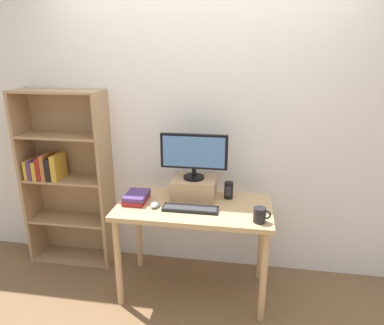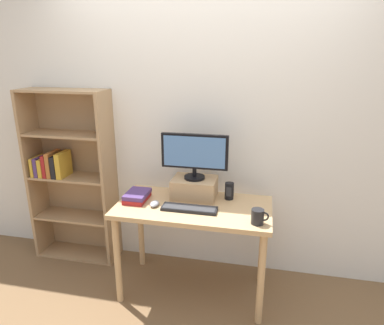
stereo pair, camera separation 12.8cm
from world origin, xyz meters
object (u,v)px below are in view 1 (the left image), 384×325
object	(u,v)px
coffee_mug	(260,215)
computer_monitor	(194,154)
bookshelf_unit	(66,177)
riser_box	(194,188)
desk_speaker	(229,190)
book_stack	(137,197)
desk	(194,217)
keyboard	(190,209)
computer_mouse	(155,205)

from	to	relation	value
coffee_mug	computer_monitor	bearing A→B (deg)	145.77
bookshelf_unit	riser_box	bearing A→B (deg)	-7.41
desk_speaker	book_stack	bearing A→B (deg)	-165.87
coffee_mug	riser_box	bearing A→B (deg)	145.66
bookshelf_unit	computer_monitor	distance (m)	1.24
desk	keyboard	xyz separation A→B (m)	(-0.01, -0.09, 0.11)
book_stack	desk_speaker	bearing A→B (deg)	14.13
book_stack	keyboard	bearing A→B (deg)	-11.23
computer_monitor	book_stack	world-z (taller)	computer_monitor
bookshelf_unit	desk_speaker	world-z (taller)	bookshelf_unit
desk	desk_speaker	world-z (taller)	desk_speaker
desk	keyboard	world-z (taller)	keyboard
bookshelf_unit	book_stack	bearing A→B (deg)	-22.13
desk	riser_box	bearing A→B (deg)	99.10
book_stack	computer_mouse	bearing A→B (deg)	-24.35
desk	computer_monitor	bearing A→B (deg)	99.19
bookshelf_unit	keyboard	size ratio (longest dim) A/B	3.83
bookshelf_unit	computer_mouse	bearing A→B (deg)	-22.54
desk_speaker	bookshelf_unit	bearing A→B (deg)	174.82
computer_monitor	computer_mouse	distance (m)	0.49
desk_speaker	coffee_mug	bearing A→B (deg)	-57.62
keyboard	coffee_mug	world-z (taller)	coffee_mug
computer_mouse	book_stack	distance (m)	0.18
coffee_mug	desk_speaker	world-z (taller)	desk_speaker
riser_box	computer_mouse	bearing A→B (deg)	-138.40
desk	computer_mouse	distance (m)	0.32
riser_box	computer_mouse	world-z (taller)	riser_box
coffee_mug	desk	bearing A→B (deg)	158.15
computer_mouse	coffee_mug	distance (m)	0.78
keyboard	desk_speaker	distance (m)	0.38
riser_box	desk	bearing A→B (deg)	-80.90
computer_monitor	coffee_mug	world-z (taller)	computer_monitor
desk	desk_speaker	size ratio (longest dim) A/B	8.74
bookshelf_unit	computer_monitor	size ratio (longest dim) A/B	3.02
bookshelf_unit	riser_box	size ratio (longest dim) A/B	4.58
keyboard	computer_mouse	world-z (taller)	computer_mouse
keyboard	computer_mouse	distance (m)	0.27
keyboard	riser_box	bearing A→B (deg)	92.97
desk	book_stack	distance (m)	0.47
bookshelf_unit	riser_box	distance (m)	1.20
keyboard	book_stack	xyz separation A→B (m)	(-0.44, 0.09, 0.02)
coffee_mug	desk_speaker	xyz separation A→B (m)	(-0.23, 0.37, 0.01)
computer_mouse	desk_speaker	size ratio (longest dim) A/B	0.78
bookshelf_unit	riser_box	world-z (taller)	bookshelf_unit
bookshelf_unit	keyboard	bearing A→B (deg)	-18.29
computer_monitor	keyboard	bearing A→B (deg)	-87.02
keyboard	computer_mouse	size ratio (longest dim) A/B	3.95
desk	desk_speaker	xyz separation A→B (m)	(0.25, 0.18, 0.17)
bookshelf_unit	keyboard	xyz separation A→B (m)	(1.20, -0.40, -0.03)
desk	desk_speaker	distance (m)	0.35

